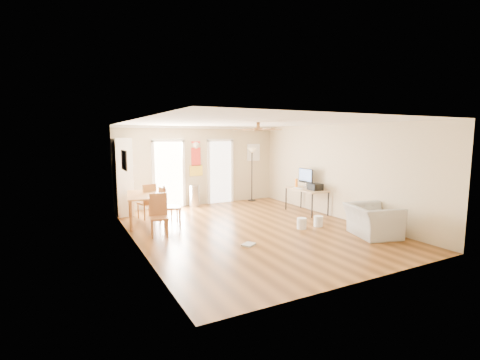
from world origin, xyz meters
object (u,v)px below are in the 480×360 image
bookshelf (122,176)px  computer_desk (306,201)px  dining_table (146,208)px  printer (315,187)px  wastebasket_b (318,221)px  armchair (372,221)px  dining_chair_near (159,216)px  dining_chair_far (147,201)px  torchiere_lamp (252,175)px  trash_can (194,196)px  wastebasket_a (302,223)px  dining_chair_right_a (169,205)px  dining_chair_right_b (172,205)px

bookshelf → computer_desk: bookshelf is taller
dining_table → printer: size_ratio=4.08×
computer_desk → wastebasket_b: computer_desk is taller
armchair → dining_chair_near: bearing=78.7°
dining_chair_far → torchiere_lamp: torchiere_lamp is taller
trash_can → computer_desk: (2.66, -2.39, 0.01)m
dining_chair_far → armchair: bearing=118.1°
printer → torchiere_lamp: bearing=105.4°
wastebasket_a → dining_chair_right_a: bearing=140.8°
printer → dining_chair_near: bearing=-175.5°
dining_chair_right_a → trash_can: size_ratio=1.33×
bookshelf → dining_chair_right_b: size_ratio=2.15×
computer_desk → armchair: 2.66m
dining_chair_right_a → dining_chair_far: size_ratio=0.96×
dining_chair_far → computer_desk: size_ratio=0.73×
dining_chair_right_a → trash_can: 2.06m
dining_chair_right_b → dining_chair_far: dining_chair_right_b is taller
dining_chair_right_b → dining_chair_near: bearing=162.4°
dining_chair_far → dining_table: bearing=58.8°
dining_chair_right_b → dining_chair_far: 1.10m
dining_chair_near → torchiere_lamp: torchiere_lamp is taller
dining_table → dining_chair_near: (-0.01, -1.39, 0.09)m
torchiere_lamp → wastebasket_b: size_ratio=7.01×
bookshelf → torchiere_lamp: 4.37m
wastebasket_a → wastebasket_b: size_ratio=1.01×
dining_chair_far → trash_can: 1.98m
bookshelf → trash_can: bearing=-12.9°
torchiere_lamp → computer_desk: (0.51, -2.40, -0.58)m
bookshelf → armchair: size_ratio=2.01×
torchiere_lamp → trash_can: bearing=-179.9°
dining_chair_near → computer_desk: bearing=16.1°
dining_chair_far → wastebasket_a: size_ratio=3.59×
dining_table → dining_chair_right_a: (0.55, -0.18, 0.08)m
dining_table → trash_can: 2.34m
dining_chair_far → armchair: dining_chair_far is taller
dining_chair_right_b → printer: 4.13m
bookshelf → dining_chair_right_b: 2.20m
armchair → trash_can: bearing=42.0°
dining_table → wastebasket_a: 4.05m
dining_chair_near → dining_chair_right_a: bearing=76.0°
dining_chair_right_b → armchair: (3.75, -3.10, -0.16)m
bookshelf → trash_can: size_ratio=3.17×
dining_chair_right_b → printer: (4.05, -0.74, 0.30)m
dining_table → wastebasket_a: dining_table is taller
dining_chair_right_b → wastebasket_a: 3.31m
trash_can → torchiere_lamp: torchiere_lamp is taller
dining_table → dining_chair_far: size_ratio=1.59×
dining_table → printer: 4.79m
dining_chair_right_b → dining_chair_near: size_ratio=1.07×
bookshelf → wastebasket_a: 5.32m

